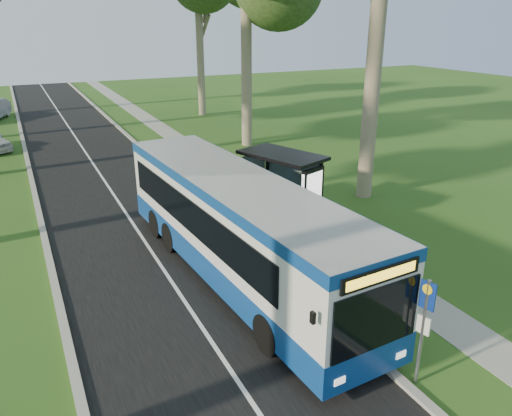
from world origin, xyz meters
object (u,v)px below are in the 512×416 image
at_px(bus_stop_sign, 424,321).
at_px(litter_bin, 320,253).
at_px(bus_shelter, 291,177).
at_px(bus, 237,228).

xyz_separation_m(bus_stop_sign, litter_bin, (1.18, 6.08, -1.21)).
relative_size(bus_stop_sign, litter_bin, 2.77).
xyz_separation_m(bus_stop_sign, bus_shelter, (2.08, 9.76, 0.42)).
relative_size(bus, bus_stop_sign, 4.74).
height_order(bus, bus_stop_sign, bus).
height_order(bus, litter_bin, bus).
relative_size(bus, litter_bin, 13.15).
height_order(bus, bus_shelter, bus).
relative_size(bus_stop_sign, bus_shelter, 0.70).
height_order(bus_shelter, litter_bin, bus_shelter).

